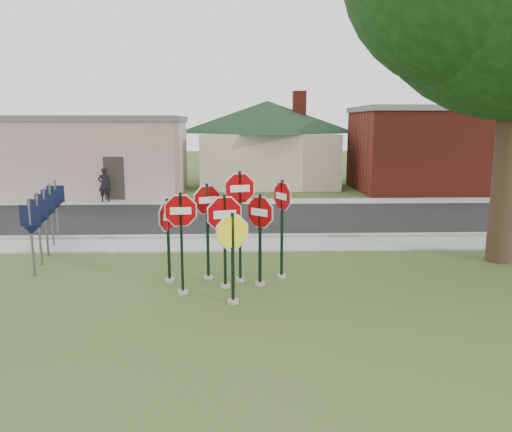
{
  "coord_description": "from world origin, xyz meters",
  "views": [
    {
      "loc": [
        0.21,
        -9.86,
        3.82
      ],
      "look_at": [
        0.61,
        2.0,
        1.61
      ],
      "focal_mm": 35.0,
      "sensor_mm": 36.0,
      "label": 1
    }
  ],
  "objects_px": {
    "stop_sign_yellow": "(233,248)",
    "pedestrian": "(104,185)",
    "stop_sign_left": "(181,230)",
    "stop_sign_center": "(225,228)"
  },
  "relations": [
    {
      "from": "stop_sign_yellow",
      "to": "pedestrian",
      "type": "bearing_deg",
      "value": 114.53
    },
    {
      "from": "stop_sign_left",
      "to": "pedestrian",
      "type": "bearing_deg",
      "value": 111.41
    },
    {
      "from": "stop_sign_center",
      "to": "stop_sign_yellow",
      "type": "bearing_deg",
      "value": -79.56
    },
    {
      "from": "stop_sign_center",
      "to": "stop_sign_left",
      "type": "bearing_deg",
      "value": -156.19
    },
    {
      "from": "stop_sign_center",
      "to": "stop_sign_left",
      "type": "relative_size",
      "value": 0.96
    },
    {
      "from": "stop_sign_center",
      "to": "stop_sign_yellow",
      "type": "xyz_separation_m",
      "value": [
        0.19,
        -1.06,
        -0.21
      ]
    },
    {
      "from": "stop_sign_left",
      "to": "pedestrian",
      "type": "xyz_separation_m",
      "value": [
        -5.25,
        13.38,
        -0.59
      ]
    },
    {
      "from": "stop_sign_yellow",
      "to": "pedestrian",
      "type": "xyz_separation_m",
      "value": [
        -6.4,
        14.02,
        -0.33
      ]
    },
    {
      "from": "stop_sign_left",
      "to": "pedestrian",
      "type": "distance_m",
      "value": 14.38
    },
    {
      "from": "stop_sign_center",
      "to": "pedestrian",
      "type": "height_order",
      "value": "stop_sign_center"
    }
  ]
}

